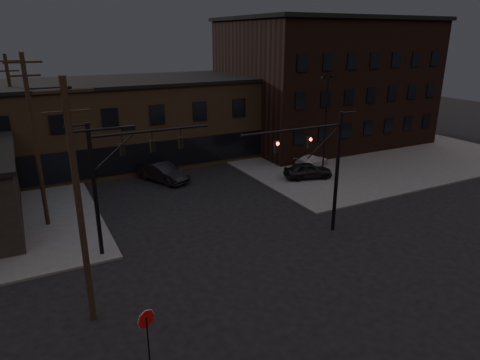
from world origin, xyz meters
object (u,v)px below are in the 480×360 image
traffic_signal_near (324,162)px  car_crossing (163,172)px  parked_car_lot_a (308,170)px  stop_sign (147,325)px  parked_car_lot_b (312,161)px  traffic_signal_far (116,172)px

traffic_signal_near → car_crossing: bearing=111.5°
traffic_signal_near → parked_car_lot_a: traffic_signal_near is taller
stop_sign → parked_car_lot_b: (21.73, 18.67, -1.11)m
parked_car_lot_b → stop_sign: bearing=114.4°
stop_sign → parked_car_lot_a: size_ratio=0.58×
stop_sign → parked_car_lot_b: 28.67m
traffic_signal_far → traffic_signal_near: bearing=-16.2°
traffic_signal_near → stop_sign: traffic_signal_near is taller
traffic_signal_near → stop_sign: size_ratio=3.23×
stop_sign → car_crossing: (7.45, 21.49, -1.00)m
traffic_signal_far → parked_car_lot_b: size_ratio=1.99×
traffic_signal_far → parked_car_lot_a: bearing=18.2°
traffic_signal_far → parked_car_lot_b: (20.45, 8.68, -4.28)m
stop_sign → parked_car_lot_a: stop_sign is taller
car_crossing → parked_car_lot_a: bearing=-50.3°
traffic_signal_far → car_crossing: bearing=61.8°
traffic_signal_near → traffic_signal_far: (-12.07, 3.50, 0.08)m
traffic_signal_near → car_crossing: size_ratio=1.56×
traffic_signal_far → car_crossing: size_ratio=1.56×
parked_car_lot_b → car_crossing: 14.56m
traffic_signal_near → parked_car_lot_a: size_ratio=1.86×
parked_car_lot_b → car_crossing: (-14.28, 2.82, 0.11)m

